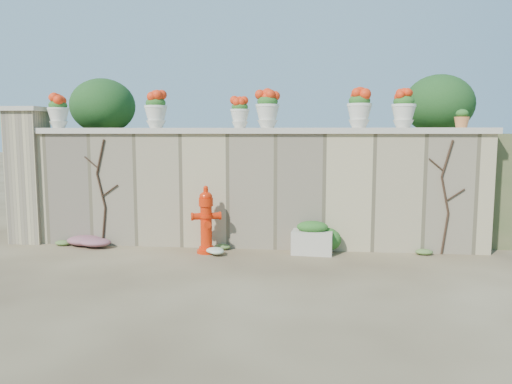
# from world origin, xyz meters

# --- Properties ---
(ground) EXTENTS (80.00, 80.00, 0.00)m
(ground) POSITION_xyz_m (0.00, 0.00, 0.00)
(ground) COLOR #4B3925
(ground) RESTS_ON ground
(stone_wall) EXTENTS (8.00, 0.40, 2.00)m
(stone_wall) POSITION_xyz_m (0.00, 1.80, 1.00)
(stone_wall) COLOR tan
(stone_wall) RESTS_ON ground
(wall_cap) EXTENTS (8.10, 0.52, 0.10)m
(wall_cap) POSITION_xyz_m (0.00, 1.80, 2.05)
(wall_cap) COLOR beige
(wall_cap) RESTS_ON stone_wall
(gate_pillar) EXTENTS (0.72, 0.72, 2.48)m
(gate_pillar) POSITION_xyz_m (-4.15, 1.80, 1.26)
(gate_pillar) COLOR tan
(gate_pillar) RESTS_ON ground
(raised_fill) EXTENTS (9.00, 6.00, 2.00)m
(raised_fill) POSITION_xyz_m (0.00, 5.00, 1.00)
(raised_fill) COLOR #384C23
(raised_fill) RESTS_ON ground
(back_shrub_left) EXTENTS (1.30, 1.30, 1.10)m
(back_shrub_left) POSITION_xyz_m (-3.20, 3.00, 2.55)
(back_shrub_left) COLOR #143814
(back_shrub_left) RESTS_ON raised_fill
(back_shrub_right) EXTENTS (1.30, 1.30, 1.10)m
(back_shrub_right) POSITION_xyz_m (3.40, 3.00, 2.55)
(back_shrub_right) COLOR #143814
(back_shrub_right) RESTS_ON raised_fill
(vine_left) EXTENTS (0.60, 0.04, 1.91)m
(vine_left) POSITION_xyz_m (-2.67, 1.58, 0.99)
(vine_left) COLOR black
(vine_left) RESTS_ON ground
(vine_right) EXTENTS (0.60, 0.04, 1.91)m
(vine_right) POSITION_xyz_m (3.23, 1.58, 0.99)
(vine_right) COLOR black
(vine_right) RESTS_ON ground
(fire_hydrant) EXTENTS (0.49, 0.35, 1.13)m
(fire_hydrant) POSITION_xyz_m (-0.72, 1.25, 0.57)
(fire_hydrant) COLOR red
(fire_hydrant) RESTS_ON ground
(planter_box) EXTENTS (0.70, 0.45, 0.56)m
(planter_box) POSITION_xyz_m (1.05, 1.38, 0.26)
(planter_box) COLOR beige
(planter_box) RESTS_ON ground
(green_shrub) EXTENTS (0.54, 0.48, 0.51)m
(green_shrub) POSITION_xyz_m (1.33, 1.53, 0.26)
(green_shrub) COLOR #1E5119
(green_shrub) RESTS_ON ground
(magenta_clump) EXTENTS (0.86, 0.57, 0.23)m
(magenta_clump) POSITION_xyz_m (-2.87, 1.45, 0.11)
(magenta_clump) COLOR #B22376
(magenta_clump) RESTS_ON ground
(white_flowers) EXTENTS (0.46, 0.37, 0.16)m
(white_flowers) POSITION_xyz_m (-0.54, 1.09, 0.08)
(white_flowers) COLOR white
(white_flowers) RESTS_ON ground
(urn_pot_0) EXTENTS (0.37, 0.37, 0.59)m
(urn_pot_0) POSITION_xyz_m (-3.53, 1.80, 2.39)
(urn_pot_0) COLOR beige
(urn_pot_0) RESTS_ON wall_cap
(urn_pot_1) EXTENTS (0.40, 0.40, 0.63)m
(urn_pot_1) POSITION_xyz_m (-1.72, 1.80, 2.41)
(urn_pot_1) COLOR beige
(urn_pot_1) RESTS_ON wall_cap
(urn_pot_2) EXTENTS (0.33, 0.33, 0.52)m
(urn_pot_2) POSITION_xyz_m (-0.22, 1.80, 2.36)
(urn_pot_2) COLOR beige
(urn_pot_2) RESTS_ON wall_cap
(urn_pot_3) EXTENTS (0.41, 0.41, 0.65)m
(urn_pot_3) POSITION_xyz_m (0.26, 1.80, 2.42)
(urn_pot_3) COLOR beige
(urn_pot_3) RESTS_ON wall_cap
(urn_pot_4) EXTENTS (0.42, 0.42, 0.65)m
(urn_pot_4) POSITION_xyz_m (1.81, 1.80, 2.42)
(urn_pot_4) COLOR beige
(urn_pot_4) RESTS_ON wall_cap
(urn_pot_5) EXTENTS (0.40, 0.40, 0.63)m
(urn_pot_5) POSITION_xyz_m (2.54, 1.80, 2.41)
(urn_pot_5) COLOR beige
(urn_pot_5) RESTS_ON wall_cap
(terracotta_pot) EXTENTS (0.24, 0.24, 0.29)m
(terracotta_pot) POSITION_xyz_m (3.49, 1.80, 2.24)
(terracotta_pot) COLOR #C5723C
(terracotta_pot) RESTS_ON wall_cap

